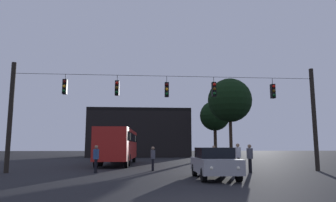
% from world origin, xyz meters
% --- Properties ---
extents(ground_plane, '(168.00, 168.00, 0.00)m').
position_xyz_m(ground_plane, '(0.00, 24.50, 0.00)').
color(ground_plane, black).
rests_on(ground_plane, ground).
extents(overhead_signal_span, '(19.82, 0.44, 6.82)m').
position_xyz_m(overhead_signal_span, '(0.00, 11.31, 4.03)').
color(overhead_signal_span, black).
rests_on(overhead_signal_span, ground).
extents(city_bus, '(3.02, 11.10, 3.00)m').
position_xyz_m(city_bus, '(-3.74, 19.48, 1.87)').
color(city_bus, '#B21E19').
rests_on(city_bus, ground).
extents(car_near_right, '(1.91, 4.38, 1.52)m').
position_xyz_m(car_near_right, '(1.91, 6.99, 0.80)').
color(car_near_right, '#99999E').
rests_on(car_near_right, ground).
extents(pedestrian_crossing_left, '(0.31, 0.40, 1.64)m').
position_xyz_m(pedestrian_crossing_left, '(-4.44, 10.96, 0.93)').
color(pedestrian_crossing_left, black).
rests_on(pedestrian_crossing_left, ground).
extents(pedestrian_crossing_center, '(0.34, 0.42, 1.64)m').
position_xyz_m(pedestrian_crossing_center, '(3.44, 13.57, 0.93)').
color(pedestrian_crossing_center, black).
rests_on(pedestrian_crossing_center, ground).
extents(pedestrian_crossing_right, '(0.28, 0.39, 1.57)m').
position_xyz_m(pedestrian_crossing_right, '(-0.94, 12.27, 0.88)').
color(pedestrian_crossing_right, black).
rests_on(pedestrian_crossing_right, ground).
extents(pedestrian_near_bus, '(0.29, 0.39, 1.77)m').
position_xyz_m(pedestrian_near_bus, '(4.44, 11.19, 1.01)').
color(pedestrian_near_bus, black).
rests_on(pedestrian_near_bus, ground).
extents(pedestrian_trailing, '(0.28, 0.38, 1.70)m').
position_xyz_m(pedestrian_trailing, '(4.84, 10.15, 0.96)').
color(pedestrian_trailing, black).
rests_on(pedestrian_trailing, ground).
extents(corner_building, '(15.31, 11.46, 7.27)m').
position_xyz_m(corner_building, '(-2.09, 42.47, 3.64)').
color(corner_building, black).
rests_on(corner_building, ground).
extents(tree_left_silhouette, '(4.46, 4.46, 8.36)m').
position_xyz_m(tree_left_silhouette, '(9.14, 36.91, 6.09)').
color(tree_left_silhouette, '#2D2116').
rests_on(tree_left_silhouette, ground).
extents(tree_behind_building, '(5.23, 5.23, 9.67)m').
position_xyz_m(tree_behind_building, '(8.74, 27.44, 7.03)').
color(tree_behind_building, '#2D2116').
rests_on(tree_behind_building, ground).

